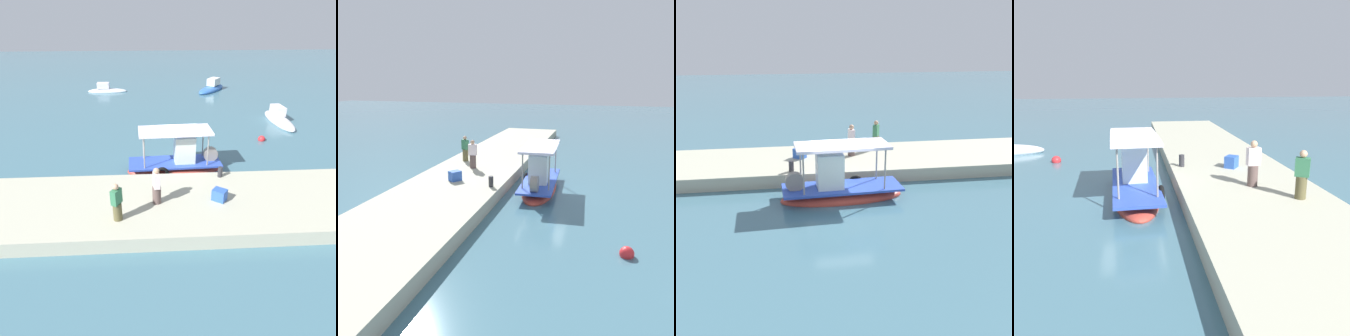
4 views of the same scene
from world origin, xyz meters
TOP-DOWN VIEW (x-y plane):
  - ground_plane at (0.00, 0.00)m, footprint 120.00×120.00m
  - dock_quay at (0.00, -4.24)m, footprint 36.00×5.02m
  - main_fishing_boat at (0.07, -0.15)m, footprint 5.37×2.01m
  - fisherman_near_bollard at (-1.16, -4.37)m, footprint 0.41×0.50m
  - fisherman_by_crate at (-2.73, -5.48)m, footprint 0.49×0.52m
  - mooring_bollard at (2.06, -2.21)m, footprint 0.24×0.24m
  - cargo_crate at (1.57, -4.32)m, footprint 0.74×0.71m
  - marker_buoy at (6.36, 3.99)m, footprint 0.50×0.50m
  - moored_boat_near at (5.73, 19.36)m, footprint 4.34×5.10m
  - moored_boat_mid at (9.05, 7.81)m, footprint 1.50×5.12m
  - moored_boat_far at (-6.06, 19.38)m, footprint 4.30×1.35m

SIDE VIEW (x-z plane):
  - ground_plane at x=0.00m, z-range 0.00..0.00m
  - marker_buoy at x=6.36m, z-range -0.15..0.35m
  - moored_boat_far at x=-6.06m, z-range -0.47..0.79m
  - moored_boat_mid at x=9.05m, z-range -0.49..0.98m
  - moored_boat_near at x=5.73m, z-range -0.52..1.03m
  - dock_quay at x=0.00m, z-range 0.00..0.63m
  - main_fishing_boat at x=0.07m, z-range -0.93..1.84m
  - cargo_crate at x=1.57m, z-range 0.63..1.14m
  - mooring_bollard at x=2.06m, z-range 0.63..1.15m
  - fisherman_by_crate at x=-2.73m, z-range 0.56..2.17m
  - fisherman_near_bollard at x=-1.16m, z-range 0.55..2.23m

